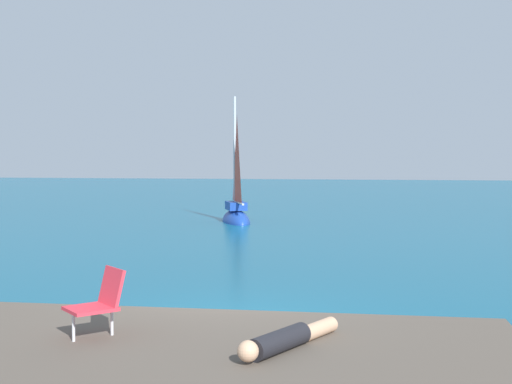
% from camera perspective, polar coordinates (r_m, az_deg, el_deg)
% --- Properties ---
extents(ground_plane, '(160.00, 160.00, 0.00)m').
position_cam_1_polar(ground_plane, '(11.23, -2.15, -11.27)').
color(ground_plane, '#0F5675').
extents(shore_ledge, '(7.94, 4.25, 0.66)m').
position_cam_1_polar(shore_ledge, '(7.71, -6.90, -15.36)').
color(shore_ledge, brown).
rests_on(shore_ledge, ground).
extents(boulder_seaward, '(1.20, 1.18, 0.58)m').
position_cam_1_polar(boulder_seaward, '(9.17, 15.34, -14.63)').
color(boulder_seaward, '#4E4440').
rests_on(boulder_seaward, ground).
extents(boulder_inland, '(0.93, 0.84, 0.58)m').
position_cam_1_polar(boulder_inland, '(10.29, -13.14, -12.67)').
color(boulder_inland, '#524C40').
rests_on(boulder_inland, ground).
extents(sailboat_near, '(2.20, 3.31, 5.98)m').
position_cam_1_polar(sailboat_near, '(29.08, -1.70, -1.95)').
color(sailboat_near, '#193D99').
rests_on(sailboat_near, ground).
extents(person_sunbather, '(0.91, 1.63, 0.25)m').
position_cam_1_polar(person_sunbather, '(7.50, 2.56, -12.34)').
color(person_sunbather, black).
rests_on(person_sunbather, shore_ledge).
extents(beach_chair, '(0.76, 0.76, 0.80)m').
position_cam_1_polar(beach_chair, '(8.12, -13.05, -8.86)').
color(beach_chair, '#E03342').
rests_on(beach_chair, shore_ledge).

